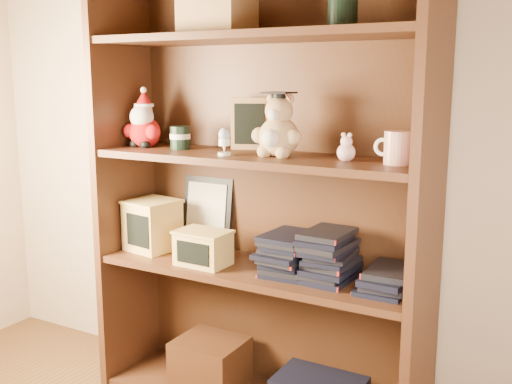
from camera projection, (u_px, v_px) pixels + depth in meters
bookcase at (262, 201)px, 2.11m from camera, size 1.20×0.35×1.60m
shelf_lower at (256, 271)px, 2.11m from camera, size 1.14×0.33×0.02m
shelf_upper at (256, 158)px, 2.03m from camera, size 1.14×0.33×0.02m
santa_plush at (144, 125)px, 2.24m from camera, size 0.16×0.12×0.23m
teachers_tin at (180, 137)px, 2.18m from camera, size 0.08×0.08×0.08m
chalkboard_plaque at (251, 125)px, 2.15m from camera, size 0.14×0.10×0.19m
egg_cup at (224, 141)px, 2.00m from camera, size 0.04×0.04×0.09m
grad_teddy_bear at (278, 131)px, 1.97m from camera, size 0.18×0.15×0.22m
pink_figurine at (346, 150)px, 1.87m from camera, size 0.06×0.06×0.09m
teacher_mug at (397, 148)px, 1.79m from camera, size 0.11×0.08×0.10m
certificate_frame at (207, 212)px, 2.34m from camera, size 0.22×0.06×0.28m
treats_box at (152, 225)px, 2.31m from camera, size 0.20×0.20×0.19m
pencils_box at (203, 247)px, 2.12m from camera, size 0.19×0.14×0.12m
book_stack_left at (288, 253)px, 2.03m from camera, size 0.14×0.20×0.14m
book_stack_mid at (329, 257)px, 1.96m from camera, size 0.14×0.20×0.16m
book_stack_right at (388, 281)px, 1.87m from camera, size 0.14×0.20×0.06m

